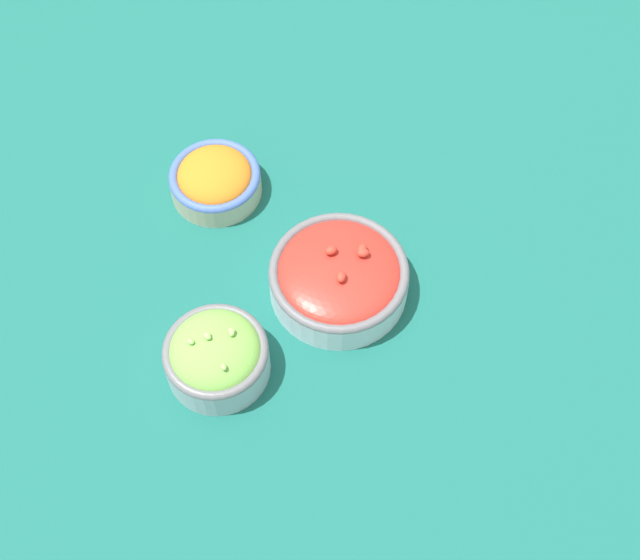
% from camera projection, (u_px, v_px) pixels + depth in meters
% --- Properties ---
extents(ground_plane, '(3.00, 3.00, 0.00)m').
position_uv_depth(ground_plane, '(320.00, 292.00, 1.10)').
color(ground_plane, '#196056').
extents(bowl_cherry_tomatoes, '(0.17, 0.17, 0.07)m').
position_uv_depth(bowl_cherry_tomatoes, '(339.00, 277.00, 1.08)').
color(bowl_cherry_tomatoes, silver).
rests_on(bowl_cherry_tomatoes, ground_plane).
extents(bowl_carrots, '(0.12, 0.12, 0.05)m').
position_uv_depth(bowl_carrots, '(215.00, 179.00, 1.16)').
color(bowl_carrots, beige).
rests_on(bowl_carrots, ground_plane).
extents(bowl_lettuce, '(0.12, 0.12, 0.08)m').
position_uv_depth(bowl_lettuce, '(216.00, 355.00, 1.02)').
color(bowl_lettuce, '#B2C1CC').
rests_on(bowl_lettuce, ground_plane).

